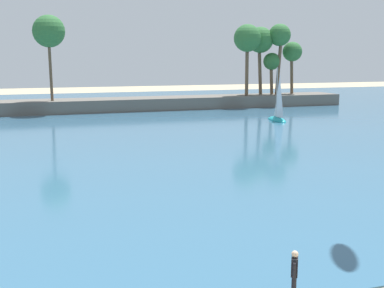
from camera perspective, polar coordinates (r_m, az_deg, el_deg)
The scene contains 4 objects.
sea at distance 63.58m, azimuth -14.59°, elevation 2.42°, with size 220.00×99.77×0.06m, color #33607F.
palm_headland at distance 73.42m, azimuth -12.78°, elevation 6.17°, with size 88.54×7.12×13.04m.
person_at_waterline at distance 16.71m, azimuth 11.18°, elevation -13.91°, with size 0.35×0.48×1.67m.
sailboat_near_shore at distance 62.70m, azimuth 9.36°, elevation 3.10°, with size 2.01×4.84×6.81m.
Camera 1 is at (-5.33, -5.90, 7.47)m, focal length 48.49 mm.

